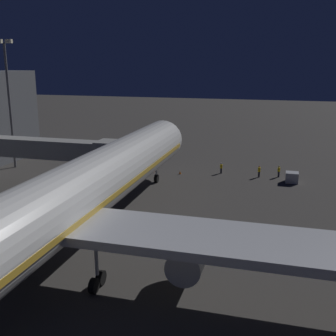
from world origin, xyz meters
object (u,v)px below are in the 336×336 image
object	(u,v)px
jet_bridge	(46,149)
apron_floodlight_mast	(9,96)
ground_crew_marshaller_fwd	(259,171)
traffic_cone_nose_starboard	(153,170)
baggage_container_near_belt	(292,177)
ground_crew_near_nose_gear	(221,168)
traffic_cone_nose_port	(180,172)
airliner_at_gate	(58,207)
ground_crew_by_belt_loader	(279,171)

from	to	relation	value
jet_bridge	apron_floodlight_mast	world-z (taller)	apron_floodlight_mast
jet_bridge	ground_crew_marshaller_fwd	world-z (taller)	jet_bridge
apron_floodlight_mast	traffic_cone_nose_starboard	bearing A→B (deg)	-172.56
apron_floodlight_mast	traffic_cone_nose_starboard	xyz separation A→B (m)	(-23.30, -3.04, -11.47)
baggage_container_near_belt	ground_crew_near_nose_gear	xyz separation A→B (m)	(10.72, -2.29, 0.18)
traffic_cone_nose_port	traffic_cone_nose_starboard	world-z (taller)	same
airliner_at_gate	baggage_container_near_belt	distance (m)	38.24
apron_floodlight_mast	traffic_cone_nose_starboard	distance (m)	26.15
baggage_container_near_belt	ground_crew_marshaller_fwd	xyz separation A→B (m)	(4.81, -1.59, 0.23)
jet_bridge	baggage_container_near_belt	distance (m)	35.23
apron_floodlight_mast	baggage_container_near_belt	size ratio (longest dim) A/B	11.35
jet_bridge	airliner_at_gate	bearing A→B (deg)	123.61
ground_crew_by_belt_loader	traffic_cone_nose_port	xyz separation A→B (m)	(14.97, 2.35, -0.69)
airliner_at_gate	traffic_cone_nose_port	world-z (taller)	airliner_at_gate
ground_crew_by_belt_loader	traffic_cone_nose_port	bearing A→B (deg)	8.92
ground_crew_near_nose_gear	baggage_container_near_belt	bearing A→B (deg)	167.96
airliner_at_gate	baggage_container_near_belt	xyz separation A→B (m)	(-19.08, -32.78, -4.88)
baggage_container_near_belt	traffic_cone_nose_port	world-z (taller)	baggage_container_near_belt
jet_bridge	ground_crew_by_belt_loader	distance (m)	34.45
airliner_at_gate	traffic_cone_nose_port	distance (m)	33.44
apron_floodlight_mast	ground_crew_by_belt_loader	xyz separation A→B (m)	(-42.67, -5.39, -10.77)
apron_floodlight_mast	ground_crew_marshaller_fwd	size ratio (longest dim) A/B	11.39
jet_bridge	ground_crew_near_nose_gear	distance (m)	26.80
traffic_cone_nose_starboard	jet_bridge	bearing A→B (deg)	48.27
airliner_at_gate	apron_floodlight_mast	xyz separation A→B (m)	(25.50, -29.89, 6.10)
airliner_at_gate	apron_floodlight_mast	world-z (taller)	apron_floodlight_mast
airliner_at_gate	ground_crew_marshaller_fwd	bearing A→B (deg)	-112.55
jet_bridge	traffic_cone_nose_port	world-z (taller)	jet_bridge
jet_bridge	ground_crew_near_nose_gear	bearing A→B (deg)	-145.89
airliner_at_gate	ground_crew_by_belt_loader	world-z (taller)	airliner_at_gate
baggage_container_near_belt	ground_crew_near_nose_gear	size ratio (longest dim) A/B	1.05
jet_bridge	ground_crew_near_nose_gear	size ratio (longest dim) A/B	14.85
jet_bridge	traffic_cone_nose_starboard	bearing A→B (deg)	-131.73
traffic_cone_nose_port	apron_floodlight_mast	bearing A→B (deg)	6.27
traffic_cone_nose_port	jet_bridge	bearing A→B (deg)	38.89
ground_crew_marshaller_fwd	traffic_cone_nose_port	distance (m)	12.18
baggage_container_near_belt	ground_crew_near_nose_gear	bearing A→B (deg)	-12.04
traffic_cone_nose_port	ground_crew_marshaller_fwd	bearing A→B (deg)	-173.17
ground_crew_by_belt_loader	ground_crew_marshaller_fwd	world-z (taller)	ground_crew_marshaller_fwd
traffic_cone_nose_port	traffic_cone_nose_starboard	size ratio (longest dim) A/B	1.00
apron_floodlight_mast	ground_crew_by_belt_loader	bearing A→B (deg)	-172.80
airliner_at_gate	traffic_cone_nose_starboard	xyz separation A→B (m)	(2.20, -32.93, -5.36)
traffic_cone_nose_starboard	airliner_at_gate	bearing A→B (deg)	93.82
baggage_container_near_belt	ground_crew_marshaller_fwd	bearing A→B (deg)	-18.35
ground_crew_marshaller_fwd	jet_bridge	bearing A→B (deg)	26.92
ground_crew_marshaller_fwd	airliner_at_gate	bearing A→B (deg)	67.45
ground_crew_by_belt_loader	traffic_cone_nose_port	world-z (taller)	ground_crew_by_belt_loader
ground_crew_by_belt_loader	apron_floodlight_mast	bearing A→B (deg)	7.20
ground_crew_by_belt_loader	traffic_cone_nose_port	size ratio (longest dim) A/B	3.20
ground_crew_near_nose_gear	traffic_cone_nose_starboard	xyz separation A→B (m)	(10.55, 2.14, -0.67)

